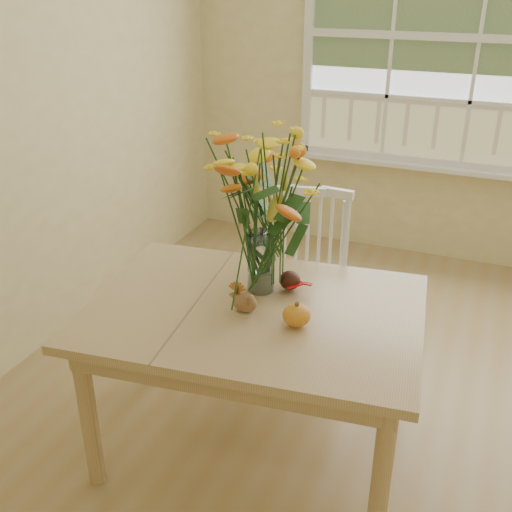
% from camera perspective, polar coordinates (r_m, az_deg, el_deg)
% --- Properties ---
extents(floor, '(4.00, 4.50, 0.01)m').
position_cam_1_polar(floor, '(2.82, 12.28, -18.77)').
color(floor, '#AA8852').
rests_on(floor, ground).
extents(wall_back, '(4.00, 0.02, 2.70)m').
position_cam_1_polar(wall_back, '(4.32, 20.16, 16.29)').
color(wall_back, '#D5C688').
rests_on(wall_back, floor).
extents(window, '(2.42, 0.12, 1.74)m').
position_cam_1_polar(window, '(4.27, 20.50, 18.61)').
color(window, silver).
rests_on(window, wall_back).
extents(dining_table, '(1.43, 1.10, 0.71)m').
position_cam_1_polar(dining_table, '(2.46, -0.18, -6.73)').
color(dining_table, tan).
rests_on(dining_table, floor).
extents(windsor_chair, '(0.52, 0.50, 0.94)m').
position_cam_1_polar(windsor_chair, '(3.09, 4.65, -1.67)').
color(windsor_chair, white).
rests_on(windsor_chair, floor).
extents(flower_vase, '(0.54, 0.54, 0.65)m').
position_cam_1_polar(flower_vase, '(2.39, 0.51, 5.02)').
color(flower_vase, white).
rests_on(flower_vase, dining_table).
extents(pumpkin, '(0.11, 0.11, 0.08)m').
position_cam_1_polar(pumpkin, '(2.28, 3.89, -5.74)').
color(pumpkin, '#C26A16').
rests_on(pumpkin, dining_table).
extents(turkey_figurine, '(0.10, 0.08, 0.12)m').
position_cam_1_polar(turkey_figurine, '(2.35, -1.07, -4.50)').
color(turkey_figurine, '#CCB78C').
rests_on(turkey_figurine, dining_table).
extents(dark_gourd, '(0.13, 0.10, 0.08)m').
position_cam_1_polar(dark_gourd, '(2.53, 3.25, -2.40)').
color(dark_gourd, '#38160F').
rests_on(dark_gourd, dining_table).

